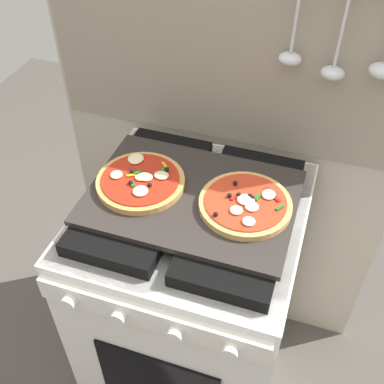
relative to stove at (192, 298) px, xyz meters
name	(u,v)px	position (x,y,z in m)	size (l,w,h in m)	color
ground_plane	(192,363)	(0.00, 0.00, -0.45)	(4.00, 4.00, 0.00)	#4C4742
kitchen_backsplash	(225,157)	(0.00, 0.34, 0.34)	(1.10, 0.09, 1.55)	#B2A893
stove	(192,298)	(0.00, 0.00, 0.00)	(0.60, 0.64, 0.90)	white
baking_tray	(192,197)	(0.00, 0.00, 0.46)	(0.54, 0.38, 0.02)	#2D2826
pizza_left	(141,181)	(-0.14, 0.00, 0.48)	(0.24, 0.24, 0.03)	tan
pizza_right	(245,205)	(0.14, 0.00, 0.48)	(0.24, 0.24, 0.03)	tan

